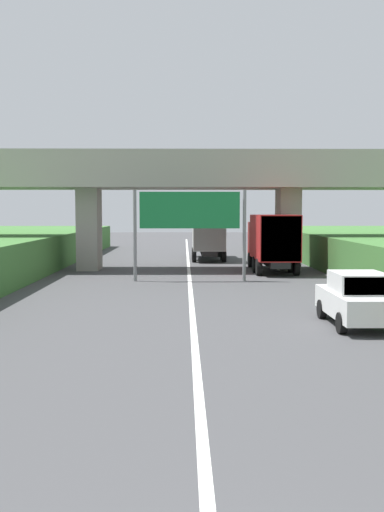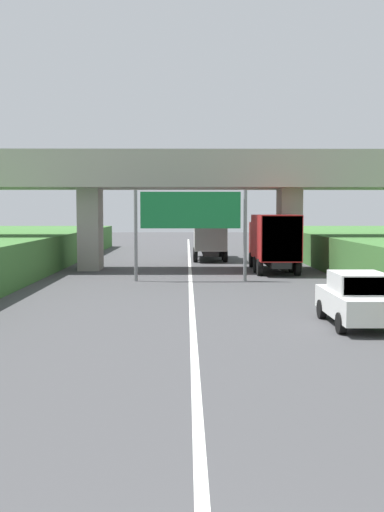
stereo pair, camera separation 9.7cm
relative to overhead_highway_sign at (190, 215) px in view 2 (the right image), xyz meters
The scene contains 8 objects.
lane_centre_stripe 3.50m from the overhead_highway_sign, 90.00° to the right, with size 0.20×94.13×0.01m, color white.
overpass_bridge 6.46m from the overhead_highway_sign, 90.00° to the left, with size 40.00×4.80×7.26m.
overhead_highway_sign is the anchor object (origin of this frame).
truck_red 7.16m from the overhead_highway_sign, 44.19° to the left, with size 2.44×7.30×3.44m.
truck_black 14.00m from the overhead_highway_sign, 83.81° to the left, with size 2.44×7.30×3.44m.
car_white 13.52m from the overhead_highway_sign, 66.83° to the right, with size 1.86×4.10×1.72m.
construction_barrel_2 12.38m from the overhead_highway_sign, 56.75° to the right, with size 0.57×0.57×0.90m.
construction_barrel_3 8.74m from the overhead_highway_sign, 35.21° to the right, with size 0.57×0.57×0.90m.
Camera 2 is at (-0.19, -3.10, 3.64)m, focal length 41.54 mm.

